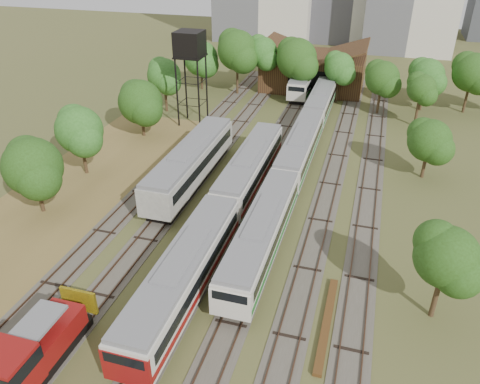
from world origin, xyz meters
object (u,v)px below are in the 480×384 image
(railcar_red_set, at_px, (223,212))
(railcar_green_set, at_px, (300,148))
(shunter_locomotive, at_px, (32,354))
(water_tower, at_px, (190,47))

(railcar_red_set, xyz_separation_m, railcar_green_set, (4.00, 15.33, -0.09))
(railcar_red_set, distance_m, railcar_green_set, 15.85)
(shunter_locomotive, relative_size, water_tower, 0.67)
(railcar_red_set, height_order, railcar_green_set, railcar_red_set)
(water_tower, bearing_deg, shunter_locomotive, -81.57)
(railcar_green_set, distance_m, shunter_locomotive, 34.33)
(railcar_red_set, distance_m, shunter_locomotive, 18.52)
(railcar_red_set, relative_size, water_tower, 2.85)
(railcar_green_set, relative_size, water_tower, 4.29)
(shunter_locomotive, bearing_deg, water_tower, 98.43)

